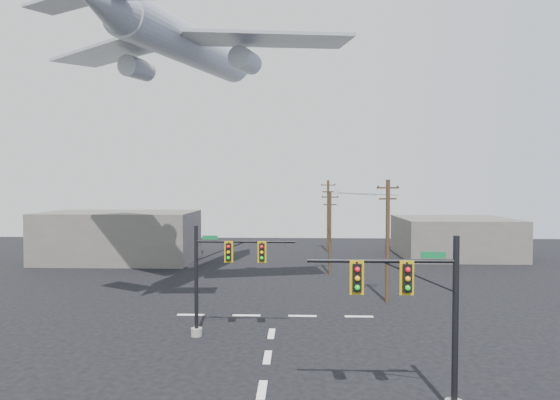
{
  "coord_description": "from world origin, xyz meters",
  "views": [
    {
      "loc": [
        1.57,
        -20.99,
        9.42
      ],
      "look_at": [
        0.65,
        5.0,
        8.51
      ],
      "focal_mm": 30.0,
      "sensor_mm": 36.0,
      "label": 1
    }
  ],
  "objects_px": {
    "utility_pole_a": "(388,238)",
    "airliner": "(191,47)",
    "utility_pole_b": "(330,231)",
    "signal_mast_far": "(217,277)",
    "utility_pole_c": "(328,214)",
    "signal_mast_near": "(424,319)"
  },
  "relations": [
    {
      "from": "utility_pole_a",
      "to": "utility_pole_c",
      "type": "xyz_separation_m",
      "value": [
        -2.86,
        27.38,
        0.09
      ]
    },
    {
      "from": "signal_mast_near",
      "to": "signal_mast_far",
      "type": "bearing_deg",
      "value": 137.15
    },
    {
      "from": "utility_pole_a",
      "to": "utility_pole_b",
      "type": "xyz_separation_m",
      "value": [
        -3.75,
        11.23,
        -0.59
      ]
    },
    {
      "from": "signal_mast_near",
      "to": "utility_pole_b",
      "type": "distance_m",
      "value": 29.35
    },
    {
      "from": "utility_pole_a",
      "to": "utility_pole_c",
      "type": "distance_m",
      "value": 27.53
    },
    {
      "from": "signal_mast_far",
      "to": "utility_pole_a",
      "type": "relative_size",
      "value": 0.7
    },
    {
      "from": "utility_pole_a",
      "to": "utility_pole_c",
      "type": "bearing_deg",
      "value": 76.02
    },
    {
      "from": "signal_mast_near",
      "to": "signal_mast_far",
      "type": "xyz_separation_m",
      "value": [
        -10.06,
        9.33,
        -0.22
      ]
    },
    {
      "from": "utility_pole_b",
      "to": "airliner",
      "type": "xyz_separation_m",
      "value": [
        -12.13,
        -9.87,
        16.12
      ]
    },
    {
      "from": "utility_pole_c",
      "to": "airliner",
      "type": "bearing_deg",
      "value": -100.91
    },
    {
      "from": "utility_pole_b",
      "to": "utility_pole_c",
      "type": "relative_size",
      "value": 0.87
    },
    {
      "from": "utility_pole_a",
      "to": "utility_pole_b",
      "type": "distance_m",
      "value": 11.86
    },
    {
      "from": "utility_pole_a",
      "to": "airliner",
      "type": "bearing_deg",
      "value": 155.14
    },
    {
      "from": "signal_mast_far",
      "to": "utility_pole_c",
      "type": "distance_m",
      "value": 37.3
    },
    {
      "from": "signal_mast_near",
      "to": "utility_pole_b",
      "type": "height_order",
      "value": "utility_pole_b"
    },
    {
      "from": "signal_mast_far",
      "to": "utility_pole_b",
      "type": "distance_m",
      "value": 21.64
    },
    {
      "from": "utility_pole_a",
      "to": "airliner",
      "type": "xyz_separation_m",
      "value": [
        -15.87,
        1.37,
        15.53
      ]
    },
    {
      "from": "utility_pole_b",
      "to": "utility_pole_c",
      "type": "distance_m",
      "value": 16.19
    },
    {
      "from": "utility_pole_b",
      "to": "airliner",
      "type": "bearing_deg",
      "value": -137.35
    },
    {
      "from": "signal_mast_near",
      "to": "signal_mast_far",
      "type": "relative_size",
      "value": 1.07
    },
    {
      "from": "signal_mast_far",
      "to": "utility_pole_c",
      "type": "relative_size",
      "value": 0.69
    },
    {
      "from": "signal_mast_near",
      "to": "utility_pole_a",
      "type": "distance_m",
      "value": 18.21
    }
  ]
}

